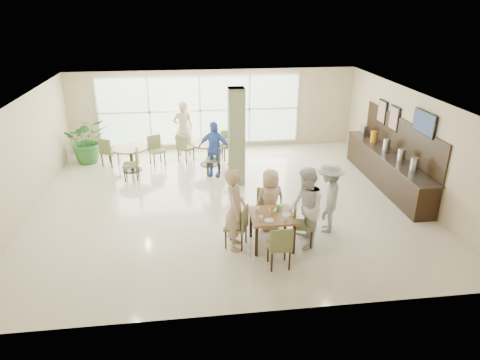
{
  "coord_description": "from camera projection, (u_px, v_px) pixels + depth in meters",
  "views": [
    {
      "loc": [
        -0.95,
        -10.35,
        5.02
      ],
      "look_at": [
        0.2,
        -1.2,
        1.1
      ],
      "focal_mm": 32.0,
      "sensor_mm": 36.0,
      "label": 1
    }
  ],
  "objects": [
    {
      "name": "framed_art_a",
      "position": [
        394.0,
        118.0,
        12.28
      ],
      "size": [
        0.05,
        0.55,
        0.7
      ],
      "color": "black",
      "rests_on": "ground"
    },
    {
      "name": "wall_tv",
      "position": [
        424.0,
        123.0,
        10.7
      ],
      "size": [
        0.06,
        1.0,
        0.58
      ],
      "color": "black",
      "rests_on": "ground"
    },
    {
      "name": "chairs_table_right",
      "position": [
        209.0,
        151.0,
        13.86
      ],
      "size": [
        2.0,
        1.8,
        0.95
      ],
      "color": "#62693A",
      "rests_on": "ground"
    },
    {
      "name": "chairs_table_left",
      "position": [
        132.0,
        155.0,
        13.44
      ],
      "size": [
        2.12,
        1.83,
        0.95
      ],
      "color": "#62693A",
      "rests_on": "ground"
    },
    {
      "name": "round_table_left",
      "position": [
        131.0,
        153.0,
        13.36
      ],
      "size": [
        1.07,
        1.07,
        0.75
      ],
      "color": "brown",
      "rests_on": "ground"
    },
    {
      "name": "chairs_main_table",
      "position": [
        271.0,
        226.0,
        9.27
      ],
      "size": [
        2.05,
        2.07,
        0.95
      ],
      "color": "#62693A",
      "rests_on": "ground"
    },
    {
      "name": "teen_standing",
      "position": [
        329.0,
        197.0,
        9.75
      ],
      "size": [
        1.01,
        1.26,
        1.7
      ],
      "primitive_type": "imported",
      "rotation": [
        0.0,
        0.0,
        -1.98
      ],
      "color": "#B0B0B2",
      "rests_on": "ground"
    },
    {
      "name": "room_shell",
      "position": [
        226.0,
        140.0,
        10.86
      ],
      "size": [
        10.0,
        10.0,
        10.0
      ],
      "color": "white",
      "rests_on": "ground"
    },
    {
      "name": "column",
      "position": [
        236.0,
        137.0,
        12.12
      ],
      "size": [
        0.45,
        0.45,
        2.8
      ],
      "primitive_type": "cube",
      "color": "#6F7753",
      "rests_on": "ground"
    },
    {
      "name": "teen_right",
      "position": [
        305.0,
        208.0,
        9.11
      ],
      "size": [
        0.75,
        0.93,
        1.81
      ],
      "primitive_type": "imported",
      "rotation": [
        0.0,
        0.0,
        -1.64
      ],
      "color": "white",
      "rests_on": "ground"
    },
    {
      "name": "framed_art_b",
      "position": [
        382.0,
        112.0,
        13.01
      ],
      "size": [
        0.05,
        0.55,
        0.7
      ],
      "color": "black",
      "rests_on": "ground"
    },
    {
      "name": "round_table_right",
      "position": [
        209.0,
        148.0,
        13.83
      ],
      "size": [
        1.09,
        1.09,
        0.75
      ],
      "color": "brown",
      "rests_on": "ground"
    },
    {
      "name": "adult_standing",
      "position": [
        183.0,
        128.0,
        14.56
      ],
      "size": [
        0.76,
        0.57,
        1.89
      ],
      "primitive_type": "imported",
      "rotation": [
        0.0,
        0.0,
        3.32
      ],
      "color": "tan",
      "rests_on": "ground"
    },
    {
      "name": "main_table",
      "position": [
        272.0,
        218.0,
        9.21
      ],
      "size": [
        0.95,
        0.95,
        0.75
      ],
      "color": "brown",
      "rests_on": "ground"
    },
    {
      "name": "buffet_counter",
      "position": [
        387.0,
        167.0,
        12.31
      ],
      "size": [
        0.64,
        4.7,
        1.95
      ],
      "color": "black",
      "rests_on": "ground"
    },
    {
      "name": "teen_far",
      "position": [
        270.0,
        200.0,
        9.85
      ],
      "size": [
        0.8,
        0.56,
        1.49
      ],
      "primitive_type": "imported",
      "rotation": [
        0.0,
        0.0,
        3.38
      ],
      "color": "tan",
      "rests_on": "ground"
    },
    {
      "name": "tabletop_clutter",
      "position": [
        273.0,
        212.0,
        9.13
      ],
      "size": [
        0.73,
        0.67,
        0.21
      ],
      "color": "white",
      "rests_on": "main_table"
    },
    {
      "name": "adult_a",
      "position": [
        214.0,
        149.0,
        12.86
      ],
      "size": [
        1.13,
        0.89,
        1.7
      ],
      "primitive_type": "imported",
      "rotation": [
        0.0,
        0.0,
        -0.37
      ],
      "color": "#426AC8",
      "rests_on": "ground"
    },
    {
      "name": "window_bank",
      "position": [
        200.0,
        111.0,
        14.99
      ],
      "size": [
        7.0,
        0.04,
        7.0
      ],
      "color": "silver",
      "rests_on": "ground"
    },
    {
      "name": "teen_left",
      "position": [
        235.0,
        209.0,
        9.04
      ],
      "size": [
        0.5,
        0.71,
        1.83
      ],
      "primitive_type": "imported",
      "rotation": [
        0.0,
        0.0,
        1.47
      ],
      "color": "tan",
      "rests_on": "ground"
    },
    {
      "name": "potted_plant",
      "position": [
        87.0,
        140.0,
        13.98
      ],
      "size": [
        1.6,
        1.6,
        1.51
      ],
      "primitive_type": "imported",
      "rotation": [
        0.0,
        0.0,
        0.2
      ],
      "color": "#2F712D",
      "rests_on": "ground"
    },
    {
      "name": "adult_b",
      "position": [
        233.0,
        140.0,
        13.9
      ],
      "size": [
        1.13,
        1.55,
        1.54
      ],
      "primitive_type": "imported",
      "rotation": [
        0.0,
        0.0,
        -1.98
      ],
      "color": "white",
      "rests_on": "ground"
    },
    {
      "name": "ground",
      "position": [
        227.0,
        201.0,
        11.53
      ],
      "size": [
        10.0,
        10.0,
        0.0
      ],
      "primitive_type": "plane",
      "color": "beige",
      "rests_on": "ground"
    }
  ]
}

